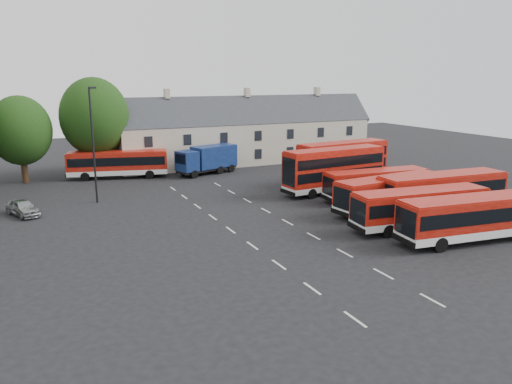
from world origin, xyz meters
The scene contains 14 objects.
ground centered at (0.00, 0.00, 0.00)m, with size 140.00×140.00×0.00m, color black.
lane_markings centered at (2.50, 2.00, 0.01)m, with size 5.15×33.80×0.01m.
terrace_houses centered at (14.00, 30.00, 3.86)m, with size 35.70×7.13×10.06m.
bus_row_a centered at (14.74, -7.84, 1.96)m, with size 11.78×3.94×3.27m.
bus_row_b centered at (13.41, -3.91, 1.87)m, with size 11.23×3.68×3.12m.
bus_row_c centered at (18.78, -0.79, 2.03)m, with size 12.11×3.60×3.38m.
bus_row_d centered at (14.66, 1.05, 1.86)m, with size 11.16×3.58×3.10m.
bus_row_e centered at (16.21, 4.98, 1.75)m, with size 10.47×3.28×2.91m.
bus_dd_south centered at (14.37, 9.39, 2.57)m, with size 11.19×3.40×4.52m.
bus_dd_north centered at (17.99, 13.08, 2.58)m, with size 11.28×3.74×4.54m.
bus_north centered at (-4.13, 26.27, 1.90)m, with size 11.46×5.25×3.16m.
box_truck centered at (6.14, 24.20, 1.89)m, with size 8.04×4.63×3.36m.
silver_car centered at (-14.42, 13.35, 0.69)m, with size 1.64×4.07×1.39m, color #989CA0.
lamppost centered at (-8.05, 15.38, 5.70)m, with size 0.74×0.44×10.68m.
Camera 1 is at (-13.90, -32.15, 11.62)m, focal length 35.00 mm.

